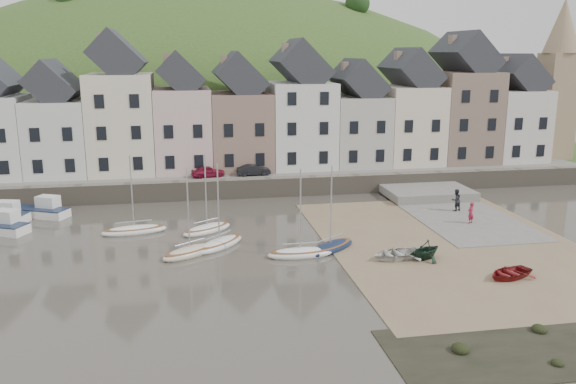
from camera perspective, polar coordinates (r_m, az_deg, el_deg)
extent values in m
plane|color=#403B32|center=(41.02, 1.48, -6.00)|extent=(160.00, 160.00, 0.00)
cube|color=#355020|center=(71.49, -3.67, 3.00)|extent=(90.00, 30.00, 1.50)
cube|color=slate|center=(60.14, -2.43, 1.81)|extent=(70.00, 7.00, 0.10)
cube|color=slate|center=(56.89, -1.95, 0.47)|extent=(70.00, 1.20, 1.80)
cube|color=#7C654C|center=(44.44, 15.57, -4.92)|extent=(18.00, 26.00, 0.06)
cube|color=slate|center=(53.02, 15.79, -1.94)|extent=(8.00, 18.00, 0.12)
ellipsoid|color=#355020|center=(102.91, -8.08, -4.63)|extent=(134.40, 84.00, 84.00)
cylinder|color=#382619|center=(87.16, -20.23, 15.49)|extent=(0.50, 0.50, 3.00)
cylinder|color=#382619|center=(90.00, -10.63, 15.97)|extent=(0.50, 0.50, 3.00)
sphere|color=#213D19|center=(90.15, -10.70, 17.56)|extent=(3.60, 3.60, 3.60)
cylinder|color=#382619|center=(89.08, -1.22, 16.22)|extent=(0.50, 0.50, 3.00)
sphere|color=#213D19|center=(89.24, -1.23, 17.82)|extent=(3.60, 3.60, 3.60)
cylinder|color=#382619|center=(90.75, 6.69, 16.08)|extent=(0.50, 0.50, 3.00)
sphere|color=#213D19|center=(90.91, 6.74, 17.65)|extent=(3.60, 3.60, 3.60)
cube|color=silver|center=(63.64, -21.18, 4.94)|extent=(5.80, 8.00, 7.50)
cube|color=gray|center=(63.40, -23.00, 10.83)|extent=(0.60, 0.90, 1.40)
cube|color=beige|center=(62.59, -15.71, 6.37)|extent=(6.40, 8.00, 10.00)
cube|color=gray|center=(62.37, -17.71, 13.80)|extent=(0.60, 0.90, 1.40)
cube|color=beige|center=(62.39, -10.11, 5.95)|extent=(5.60, 8.00, 8.50)
cube|color=gray|center=(61.91, -11.71, 12.39)|extent=(0.60, 0.90, 1.40)
cube|color=#866B5D|center=(62.70, -4.63, 5.92)|extent=(6.20, 8.00, 8.00)
cube|color=gray|center=(62.05, -6.21, 12.40)|extent=(0.60, 0.90, 1.40)
cube|color=silver|center=(63.57, 1.19, 6.51)|extent=(6.60, 8.00, 9.00)
cube|color=gray|center=(62.81, -0.29, 13.59)|extent=(0.60, 0.90, 1.40)
cube|color=#BAB4AA|center=(65.17, 6.62, 5.93)|extent=(5.80, 8.00, 7.50)
cube|color=gray|center=(64.25, 5.51, 11.83)|extent=(0.60, 0.90, 1.40)
cube|color=beige|center=(67.06, 11.54, 6.39)|extent=(6.00, 8.00, 8.50)
cube|color=gray|center=(66.06, 10.59, 12.66)|extent=(0.60, 0.90, 1.40)
cube|color=#7D675A|center=(69.51, 16.40, 6.98)|extent=(6.40, 8.00, 10.00)
cube|color=gray|center=(68.45, 15.63, 13.85)|extent=(0.60, 0.90, 1.40)
cube|color=silver|center=(72.55, 20.73, 6.11)|extent=(5.80, 8.00, 8.00)
cube|color=gray|center=(71.37, 20.17, 11.64)|extent=(0.60, 0.90, 1.40)
cube|color=#997F60|center=(75.26, 24.42, 7.55)|extent=(3.50, 3.50, 12.00)
cone|color=#997F60|center=(75.07, 25.10, 14.38)|extent=(4.00, 4.00, 6.00)
ellipsoid|color=white|center=(46.97, -14.65, -3.65)|extent=(5.10, 2.30, 0.84)
ellipsoid|color=brown|center=(46.91, -14.67, -3.40)|extent=(4.68, 2.10, 0.20)
cylinder|color=#B2B5B7|center=(46.18, -14.88, 0.03)|extent=(0.10, 0.10, 5.60)
cylinder|color=#B2B5B7|center=(46.76, -14.71, -2.77)|extent=(2.68, 0.53, 0.08)
ellipsoid|color=white|center=(46.17, -7.84, -3.63)|extent=(4.45, 3.70, 0.84)
ellipsoid|color=brown|center=(46.10, -7.85, -3.37)|extent=(4.08, 3.39, 0.20)
cylinder|color=#B2B5B7|center=(45.36, -7.96, 0.12)|extent=(0.10, 0.10, 5.60)
cylinder|color=#B2B5B7|center=(45.96, -7.87, -2.74)|extent=(2.03, 1.42, 0.08)
ellipsoid|color=beige|center=(41.21, -9.47, -5.80)|extent=(4.42, 3.71, 0.84)
ellipsoid|color=brown|center=(41.14, -9.48, -5.51)|extent=(4.05, 3.39, 0.20)
cylinder|color=#B2B5B7|center=(40.30, -9.64, -1.63)|extent=(0.10, 0.10, 5.60)
cylinder|color=#B2B5B7|center=(40.97, -9.51, -4.81)|extent=(2.00, 1.43, 0.08)
ellipsoid|color=white|center=(42.58, -6.65, -5.07)|extent=(4.32, 4.35, 0.84)
ellipsoid|color=brown|center=(42.51, -6.66, -4.79)|extent=(3.96, 3.98, 0.20)
cylinder|color=#B2B5B7|center=(41.70, -6.76, -1.02)|extent=(0.10, 0.10, 5.60)
cylinder|color=#B2B5B7|center=(42.35, -6.68, -4.11)|extent=(1.84, 1.87, 0.08)
ellipsoid|color=white|center=(40.44, 1.19, -5.99)|extent=(4.56, 1.58, 0.84)
ellipsoid|color=brown|center=(40.37, 1.19, -5.69)|extent=(4.20, 1.43, 0.20)
cylinder|color=#B2B5B7|center=(39.52, 1.21, -1.74)|extent=(0.10, 0.10, 5.60)
cylinder|color=#B2B5B7|center=(40.20, 1.20, -4.98)|extent=(2.50, 0.12, 0.08)
ellipsoid|color=#121F3A|center=(41.69, 4.12, -5.42)|extent=(4.61, 3.98, 0.84)
ellipsoid|color=brown|center=(41.62, 4.13, -5.13)|extent=(4.23, 3.65, 0.20)
cylinder|color=#B2B5B7|center=(40.80, 4.20, -1.29)|extent=(0.10, 0.10, 5.60)
cylinder|color=#B2B5B7|center=(41.45, 4.14, -4.44)|extent=(2.09, 1.59, 0.08)
cube|color=white|center=(53.64, -25.52, -1.32)|extent=(1.90, 1.60, 1.00)
cube|color=white|center=(50.69, -25.59, -2.13)|extent=(2.04, 1.81, 1.00)
cube|color=white|center=(54.20, -22.90, -1.86)|extent=(5.23, 3.66, 0.70)
cube|color=#121F3A|center=(54.11, -22.93, -1.48)|extent=(5.16, 3.67, 0.08)
cube|color=white|center=(54.15, -22.21, -0.88)|extent=(2.09, 1.83, 1.00)
imported|color=silver|center=(40.44, 10.44, -5.88)|extent=(3.89, 3.11, 0.72)
imported|color=black|center=(40.70, 13.18, -5.45)|extent=(3.20, 3.04, 1.32)
imported|color=maroon|center=(39.03, 20.64, -7.32)|extent=(3.74, 3.19, 0.65)
imported|color=maroon|center=(49.74, 17.26, -1.93)|extent=(0.76, 0.68, 1.74)
imported|color=#222328|center=(53.23, 15.94, -0.75)|extent=(1.12, 0.99, 1.93)
imported|color=maroon|center=(58.57, -7.74, 1.99)|extent=(3.44, 1.93, 1.11)
imported|color=black|center=(58.91, -3.34, 2.15)|extent=(3.38, 1.37, 1.09)
cube|color=black|center=(30.98, 22.61, -13.74)|extent=(14.00, 6.00, 0.05)
ellipsoid|color=black|center=(32.66, 23.13, -12.12)|extent=(0.73, 0.80, 0.47)
ellipsoid|color=black|center=(29.46, 16.34, -14.36)|extent=(0.82, 0.91, 0.54)
ellipsoid|color=black|center=(29.86, 24.61, -14.82)|extent=(0.55, 0.61, 0.36)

